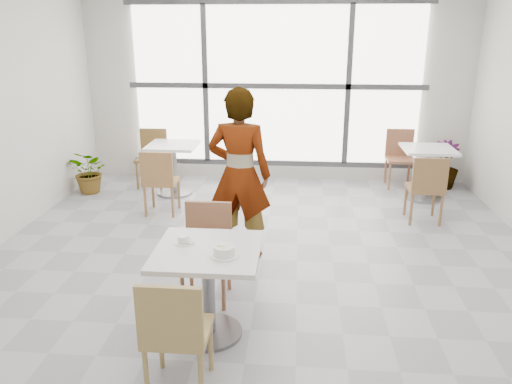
# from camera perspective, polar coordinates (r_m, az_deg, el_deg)

# --- Properties ---
(floor) EXTENTS (7.00, 7.00, 0.00)m
(floor) POSITION_cam_1_polar(r_m,az_deg,el_deg) (4.99, 0.29, -9.88)
(floor) COLOR #9E9EA5
(floor) RESTS_ON ground
(wall_back) EXTENTS (6.00, 0.00, 6.00)m
(wall_back) POSITION_cam_1_polar(r_m,az_deg,el_deg) (7.94, 2.33, 12.05)
(wall_back) COLOR silver
(wall_back) RESTS_ON ground
(window) EXTENTS (4.60, 0.07, 2.52)m
(window) POSITION_cam_1_polar(r_m,az_deg,el_deg) (7.88, 2.31, 12.00)
(window) COLOR white
(window) RESTS_ON ground
(main_table) EXTENTS (0.80, 0.80, 0.75)m
(main_table) POSITION_cam_1_polar(r_m,az_deg,el_deg) (3.95, -5.47, -9.47)
(main_table) COLOR silver
(main_table) RESTS_ON ground
(chair_near) EXTENTS (0.42, 0.42, 0.87)m
(chair_near) POSITION_cam_1_polar(r_m,az_deg,el_deg) (3.38, -9.24, -15.21)
(chair_near) COLOR #A58A51
(chair_near) RESTS_ON ground
(chair_far) EXTENTS (0.42, 0.42, 0.87)m
(chair_far) POSITION_cam_1_polar(r_m,az_deg,el_deg) (4.53, -5.59, -5.98)
(chair_far) COLOR #905C40
(chair_far) RESTS_ON ground
(oatmeal_bowl) EXTENTS (0.21, 0.21, 0.09)m
(oatmeal_bowl) POSITION_cam_1_polar(r_m,az_deg,el_deg) (3.70, -3.64, -6.71)
(oatmeal_bowl) COLOR white
(oatmeal_bowl) RESTS_ON main_table
(coffee_cup) EXTENTS (0.16, 0.13, 0.07)m
(coffee_cup) POSITION_cam_1_polar(r_m,az_deg,el_deg) (3.94, -8.29, -5.46)
(coffee_cup) COLOR white
(coffee_cup) RESTS_ON main_table
(person) EXTENTS (0.71, 0.51, 1.81)m
(person) POSITION_cam_1_polar(r_m,az_deg,el_deg) (5.17, -1.89, 1.97)
(person) COLOR black
(person) RESTS_ON ground
(bg_table_left) EXTENTS (0.70, 0.70, 0.75)m
(bg_table_left) POSITION_cam_1_polar(r_m,az_deg,el_deg) (7.42, -9.42, 3.42)
(bg_table_left) COLOR white
(bg_table_left) RESTS_ON ground
(bg_table_right) EXTENTS (0.70, 0.70, 0.75)m
(bg_table_right) POSITION_cam_1_polar(r_m,az_deg,el_deg) (7.50, 18.90, 2.82)
(bg_table_right) COLOR white
(bg_table_right) RESTS_ON ground
(bg_chair_left_near) EXTENTS (0.42, 0.42, 0.87)m
(bg_chair_left_near) POSITION_cam_1_polar(r_m,az_deg,el_deg) (6.59, -10.95, 1.56)
(bg_chair_left_near) COLOR #A07040
(bg_chair_left_near) RESTS_ON ground
(bg_chair_left_far) EXTENTS (0.42, 0.42, 0.87)m
(bg_chair_left_far) POSITION_cam_1_polar(r_m,az_deg,el_deg) (7.93, -11.73, 4.33)
(bg_chair_left_far) COLOR brown
(bg_chair_left_far) RESTS_ON ground
(bg_chair_right_near) EXTENTS (0.42, 0.42, 0.87)m
(bg_chair_right_near) POSITION_cam_1_polar(r_m,az_deg,el_deg) (6.53, 18.89, 0.75)
(bg_chair_right_near) COLOR olive
(bg_chair_right_near) RESTS_ON ground
(bg_chair_right_far) EXTENTS (0.42, 0.42, 0.87)m
(bg_chair_right_far) POSITION_cam_1_polar(r_m,az_deg,el_deg) (8.05, 16.10, 4.20)
(bg_chair_right_far) COLOR #9D6243
(bg_chair_right_far) RESTS_ON ground
(plant_left) EXTENTS (0.74, 0.70, 0.65)m
(plant_left) POSITION_cam_1_polar(r_m,az_deg,el_deg) (7.80, -18.38, 2.22)
(plant_left) COLOR #45853F
(plant_left) RESTS_ON ground
(plant_right) EXTENTS (0.42, 0.42, 0.72)m
(plant_right) POSITION_cam_1_polar(r_m,az_deg,el_deg) (8.17, 20.77, 2.92)
(plant_right) COLOR #447B45
(plant_right) RESTS_ON ground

